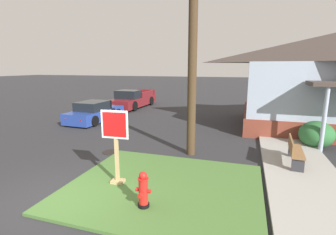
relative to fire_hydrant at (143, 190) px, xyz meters
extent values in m
plane|color=#2B2B2D|center=(-2.21, -0.37, -0.49)|extent=(160.00, 160.00, 0.00)
cube|color=#477033|center=(0.11, 1.17, -0.45)|extent=(5.24, 4.50, 0.08)
cube|color=#9E9B93|center=(3.93, 4.78, -0.43)|extent=(2.20, 14.44, 0.12)
cylinder|color=black|center=(0.00, 0.00, -0.37)|extent=(0.28, 0.27, 0.08)
cylinder|color=red|center=(0.00, 0.00, -0.03)|extent=(0.22, 0.22, 0.61)
cylinder|color=red|center=(0.00, 0.00, 0.29)|extent=(0.25, 0.25, 0.03)
sphere|color=red|center=(0.00, 0.00, 0.37)|extent=(0.19, 0.19, 0.19)
cube|color=red|center=(0.00, 0.00, 0.44)|extent=(0.04, 0.04, 0.04)
cylinder|color=red|center=(-0.15, 0.00, 0.00)|extent=(0.08, 0.09, 0.09)
cylinder|color=red|center=(0.15, 0.00, 0.00)|extent=(0.08, 0.09, 0.09)
cylinder|color=red|center=(0.00, -0.16, -0.05)|extent=(0.12, 0.09, 0.12)
cube|color=tan|center=(-1.19, 0.92, 0.61)|extent=(0.10, 0.10, 2.04)
cube|color=tan|center=(-1.19, 0.92, -0.37)|extent=(0.38, 0.30, 0.08)
cube|color=white|center=(-1.19, 0.87, 1.30)|extent=(0.78, 0.07, 0.78)
cube|color=red|center=(-1.18, 0.86, 1.30)|extent=(0.67, 0.06, 0.67)
cylinder|color=black|center=(-2.80, 3.33, -0.48)|extent=(0.70, 0.70, 0.02)
cube|color=#233D93|center=(-6.74, 8.17, -0.08)|extent=(1.88, 4.06, 0.64)
cube|color=black|center=(-6.75, 7.97, 0.48)|extent=(1.56, 1.90, 0.56)
cylinder|color=black|center=(-7.51, 9.44, -0.18)|extent=(0.24, 0.63, 0.62)
cylinder|color=black|center=(-5.88, 9.38, -0.18)|extent=(0.24, 0.63, 0.62)
cylinder|color=black|center=(-7.60, 6.96, -0.18)|extent=(0.24, 0.63, 0.62)
cylinder|color=black|center=(-5.98, 6.90, -0.18)|extent=(0.24, 0.63, 0.62)
sphere|color=white|center=(-7.19, 10.14, -0.02)|extent=(0.14, 0.14, 0.14)
sphere|color=red|center=(-7.34, 6.23, -0.02)|extent=(0.12, 0.12, 0.12)
sphere|color=white|center=(-6.15, 10.10, -0.02)|extent=(0.14, 0.14, 0.14)
sphere|color=red|center=(-6.30, 6.19, -0.02)|extent=(0.12, 0.12, 0.12)
cube|color=maroon|center=(-6.86, 13.75, 0.01)|extent=(2.15, 5.42, 0.68)
cube|color=black|center=(-6.89, 13.00, 0.65)|extent=(1.80, 1.44, 0.68)
cube|color=maroon|center=(-5.89, 14.67, 0.57)|extent=(0.16, 2.26, 0.44)
cube|color=maroon|center=(-7.79, 14.72, 0.57)|extent=(0.16, 2.26, 0.44)
cube|color=maroon|center=(-6.79, 16.39, 0.57)|extent=(1.81, 0.15, 0.44)
cylinder|color=black|center=(-5.97, 12.12, -0.11)|extent=(0.28, 0.77, 0.76)
cylinder|color=black|center=(-7.85, 12.17, -0.11)|extent=(0.28, 0.77, 0.76)
cylinder|color=black|center=(-5.88, 15.34, -0.11)|extent=(0.28, 0.77, 0.76)
cylinder|color=black|center=(-7.76, 15.39, -0.11)|extent=(0.28, 0.77, 0.76)
cube|color=brown|center=(3.85, 3.91, 0.07)|extent=(0.51, 1.59, 0.06)
cube|color=brown|center=(3.67, 3.92, 0.29)|extent=(0.16, 1.56, 0.38)
cube|color=#2D2D33|center=(3.80, 3.21, -0.17)|extent=(0.36, 0.09, 0.41)
cube|color=#2D2D33|center=(3.90, 4.60, -0.17)|extent=(0.36, 0.09, 0.41)
cylinder|color=#42301E|center=(0.22, 4.09, 4.41)|extent=(0.32, 0.32, 9.81)
cylinder|color=#9EADC1|center=(5.06, 5.84, 0.84)|extent=(0.16, 0.16, 2.66)
ellipsoid|color=#2E6936|center=(5.02, 6.48, 0.07)|extent=(1.35, 1.35, 1.12)
camera|label=1|loc=(2.17, -4.90, 2.82)|focal=26.60mm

